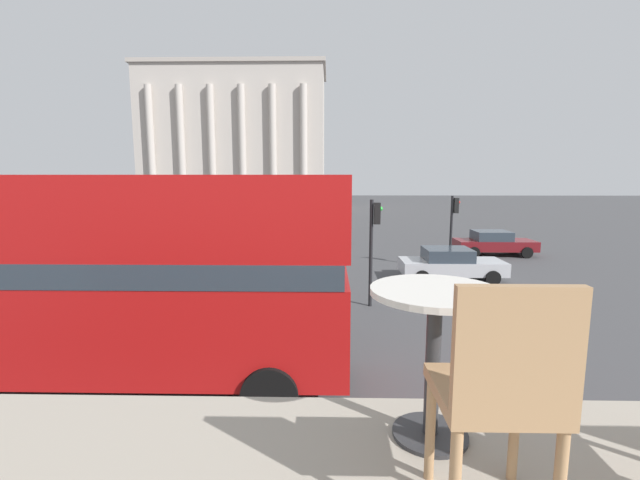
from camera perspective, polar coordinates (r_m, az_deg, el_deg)
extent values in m
cylinder|color=black|center=(10.24, -4.76, -13.22)|extent=(1.01, 0.22, 1.01)
cylinder|color=black|center=(7.99, -6.74, -19.81)|extent=(1.01, 0.22, 1.01)
cube|color=#B71414|center=(9.94, -28.25, -9.22)|extent=(10.38, 2.50, 1.86)
cube|color=#2D3842|center=(9.68, -28.72, -2.67)|extent=(10.18, 2.53, 0.45)
cube|color=#B71414|center=(9.56, -29.13, 3.07)|extent=(10.38, 2.50, 1.50)
cylinder|color=#2D2D30|center=(2.32, 14.44, -23.75)|extent=(0.36, 0.36, 0.02)
cylinder|color=#2D2D30|center=(2.16, 14.80, -15.83)|extent=(0.07, 0.07, 0.68)
cylinder|color=silver|center=(2.04, 15.17, -6.69)|extent=(0.60, 0.60, 0.03)
cylinder|color=#A87F56|center=(1.96, 14.50, -23.15)|extent=(0.04, 0.04, 0.44)
cylinder|color=#A87F56|center=(2.06, 24.50, -22.00)|extent=(0.04, 0.04, 0.44)
cube|color=#A87F56|center=(1.74, 21.90, -18.46)|extent=(0.40, 0.40, 0.05)
cube|color=#A87F56|center=(1.50, 24.87, -13.35)|extent=(0.40, 0.04, 0.42)
cube|color=#BCB2A8|center=(61.33, -10.98, 12.72)|extent=(23.80, 11.14, 18.18)
cube|color=#ADA399|center=(62.76, -11.24, 21.25)|extent=(24.40, 11.74, 0.50)
cylinder|color=#BCB2A8|center=(58.30, -21.59, 11.19)|extent=(0.90, 0.90, 15.46)
cylinder|color=#BCB2A8|center=(56.95, -17.99, 11.44)|extent=(0.90, 0.90, 15.46)
cylinder|color=#BCB2A8|center=(55.84, -14.22, 11.66)|extent=(0.90, 0.90, 15.46)
cylinder|color=#BCB2A8|center=(54.97, -10.31, 11.84)|extent=(0.90, 0.90, 15.46)
cylinder|color=#BCB2A8|center=(54.35, -6.28, 11.96)|extent=(0.90, 0.90, 15.46)
cylinder|color=#BCB2A8|center=(53.99, -2.18, 12.03)|extent=(0.90, 0.90, 15.46)
cylinder|color=black|center=(14.18, 6.80, -1.81)|extent=(0.12, 0.12, 3.56)
cube|color=black|center=(14.03, 7.63, 3.54)|extent=(0.20, 0.24, 0.70)
sphere|color=green|center=(14.03, 8.08, 4.14)|extent=(0.14, 0.14, 0.14)
cylinder|color=black|center=(20.76, 17.06, 0.93)|extent=(0.12, 0.12, 3.43)
cube|color=black|center=(20.70, 17.69, 4.40)|extent=(0.20, 0.24, 0.70)
sphere|color=red|center=(20.72, 18.00, 4.81)|extent=(0.14, 0.14, 0.14)
cylinder|color=black|center=(28.06, -5.74, 3.52)|extent=(0.12, 0.12, 3.85)
cube|color=black|center=(27.96, -5.42, 6.54)|extent=(0.20, 0.24, 0.70)
sphere|color=green|center=(27.94, -5.20, 6.85)|extent=(0.14, 0.14, 0.14)
cylinder|color=black|center=(26.84, 24.34, -0.89)|extent=(0.60, 0.18, 0.60)
cylinder|color=black|center=(25.26, 25.88, -1.53)|extent=(0.60, 0.18, 0.60)
cylinder|color=black|center=(25.87, 18.63, -0.91)|extent=(0.60, 0.18, 0.60)
cylinder|color=black|center=(24.23, 19.85, -1.57)|extent=(0.60, 0.18, 0.60)
cube|color=maroon|center=(25.47, 22.25, -0.61)|extent=(4.20, 1.75, 0.55)
cube|color=#2D3842|center=(25.33, 21.89, 0.57)|extent=(1.89, 1.61, 0.50)
cylinder|color=black|center=(19.99, 20.29, -3.62)|extent=(0.60, 0.18, 0.60)
cylinder|color=black|center=(18.39, 22.05, -4.73)|extent=(0.60, 0.18, 0.60)
cylinder|color=black|center=(19.26, 12.37, -3.73)|extent=(0.60, 0.18, 0.60)
cylinder|color=black|center=(17.59, 13.47, -4.91)|extent=(0.60, 0.18, 0.60)
cube|color=#B2B5BA|center=(18.70, 17.13, -3.41)|extent=(4.20, 1.75, 0.55)
cube|color=#2D3842|center=(18.55, 16.61, -1.83)|extent=(1.89, 1.61, 0.50)
cylinder|color=#282B33|center=(27.56, 3.55, 0.30)|extent=(0.14, 0.14, 0.82)
cylinder|color=#282B33|center=(27.57, 3.92, 0.29)|extent=(0.14, 0.14, 0.82)
cylinder|color=silver|center=(27.47, 3.75, 1.81)|extent=(0.32, 0.32, 0.65)
sphere|color=tan|center=(27.42, 3.76, 2.72)|extent=(0.22, 0.22, 0.22)
cylinder|color=#282B33|center=(18.97, -3.56, -3.32)|extent=(0.14, 0.14, 0.87)
cylinder|color=#282B33|center=(18.95, -3.01, -3.32)|extent=(0.14, 0.14, 0.87)
cylinder|color=#284799|center=(18.82, -3.30, -1.00)|extent=(0.32, 0.32, 0.69)
sphere|color=tan|center=(18.75, -3.32, 0.40)|extent=(0.24, 0.24, 0.24)
cylinder|color=#282B33|center=(14.63, -26.51, -7.87)|extent=(0.14, 0.14, 0.80)
cylinder|color=#282B33|center=(14.55, -25.87, -7.92)|extent=(0.14, 0.14, 0.80)
cylinder|color=yellow|center=(14.42, -26.38, -5.15)|extent=(0.32, 0.32, 0.63)
sphere|color=tan|center=(14.33, -26.49, -3.50)|extent=(0.22, 0.22, 0.22)
cylinder|color=#282B33|center=(29.59, -9.52, 0.75)|extent=(0.14, 0.14, 0.82)
cylinder|color=#282B33|center=(29.56, -9.17, 0.75)|extent=(0.14, 0.14, 0.82)
cylinder|color=#606638|center=(29.49, -9.38, 2.16)|extent=(0.32, 0.32, 0.65)
sphere|color=tan|center=(29.45, -9.40, 2.99)|extent=(0.22, 0.22, 0.22)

